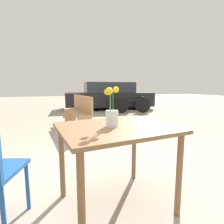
% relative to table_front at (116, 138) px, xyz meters
% --- Properties ---
extents(ground_plane, '(40.00, 40.00, 0.00)m').
position_rel_table_front_xyz_m(ground_plane, '(0.00, 0.00, -0.64)').
color(ground_plane, '#A39989').
extents(table_front, '(1.01, 0.88, 0.74)m').
position_rel_table_front_xyz_m(table_front, '(0.00, 0.00, 0.00)').
color(table_front, brown).
rests_on(table_front, ground_plane).
extents(flower_vase, '(0.14, 0.14, 0.34)m').
position_rel_table_front_xyz_m(flower_vase, '(-0.04, -0.01, 0.21)').
color(flower_vase, silver).
rests_on(flower_vase, table_front).
extents(bench_near, '(0.51, 1.63, 0.85)m').
position_rel_table_front_xyz_m(bench_near, '(0.22, 3.13, -0.17)').
color(bench_near, tan).
rests_on(bench_near, ground_plane).
extents(bicycle, '(1.54, 0.50, 0.74)m').
position_rel_table_front_xyz_m(bicycle, '(2.76, 5.06, -0.30)').
color(bicycle, black).
rests_on(bicycle, ground_plane).
extents(parked_car, '(4.31, 2.21, 1.29)m').
position_rel_table_front_xyz_m(parked_car, '(2.32, 6.81, -0.02)').
color(parked_car, black).
rests_on(parked_car, ground_plane).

